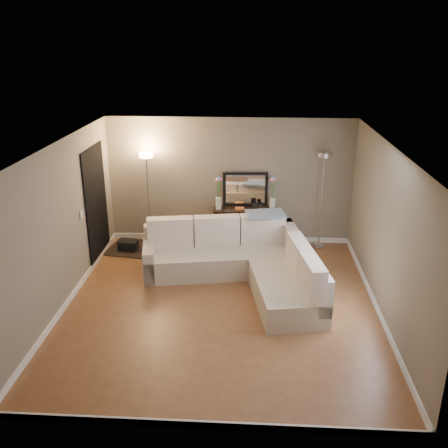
# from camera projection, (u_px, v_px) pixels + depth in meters

# --- Properties ---
(floor) EXTENTS (5.00, 5.50, 0.01)m
(floor) POSITION_uv_depth(u_px,v_px,m) (221.00, 305.00, 8.11)
(floor) COLOR brown
(floor) RESTS_ON ground
(ceiling) EXTENTS (5.00, 5.50, 0.01)m
(ceiling) POSITION_uv_depth(u_px,v_px,m) (221.00, 146.00, 7.18)
(ceiling) COLOR white
(ceiling) RESTS_ON ground
(wall_back) EXTENTS (5.00, 0.02, 2.60)m
(wall_back) POSITION_uv_depth(u_px,v_px,m) (230.00, 181.00, 10.22)
(wall_back) COLOR gray
(wall_back) RESTS_ON ground
(wall_front) EXTENTS (5.00, 0.02, 2.60)m
(wall_front) POSITION_uv_depth(u_px,v_px,m) (203.00, 329.00, 5.07)
(wall_front) COLOR gray
(wall_front) RESTS_ON ground
(wall_left) EXTENTS (0.02, 5.50, 2.60)m
(wall_left) POSITION_uv_depth(u_px,v_px,m) (61.00, 227.00, 7.79)
(wall_left) COLOR gray
(wall_left) RESTS_ON ground
(wall_right) EXTENTS (0.02, 5.50, 2.60)m
(wall_right) POSITION_uv_depth(u_px,v_px,m) (387.00, 234.00, 7.50)
(wall_right) COLOR gray
(wall_right) RESTS_ON ground
(baseboard_back) EXTENTS (5.00, 0.03, 0.10)m
(baseboard_back) POSITION_uv_depth(u_px,v_px,m) (230.00, 238.00, 10.64)
(baseboard_back) COLOR white
(baseboard_back) RESTS_ON ground
(baseboard_front) EXTENTS (5.00, 0.03, 0.10)m
(baseboard_front) POSITION_uv_depth(u_px,v_px,m) (205.00, 425.00, 5.53)
(baseboard_front) COLOR white
(baseboard_front) RESTS_ON ground
(baseboard_left) EXTENTS (0.03, 5.50, 0.10)m
(baseboard_left) POSITION_uv_depth(u_px,v_px,m) (71.00, 297.00, 8.23)
(baseboard_left) COLOR white
(baseboard_left) RESTS_ON ground
(baseboard_right) EXTENTS (0.03, 5.50, 0.10)m
(baseboard_right) POSITION_uv_depth(u_px,v_px,m) (376.00, 307.00, 7.95)
(baseboard_right) COLOR white
(baseboard_right) RESTS_ON ground
(doorway) EXTENTS (0.02, 1.20, 2.20)m
(doorway) POSITION_uv_depth(u_px,v_px,m) (96.00, 204.00, 9.44)
(doorway) COLOR black
(doorway) RESTS_ON ground
(switch_plate) EXTENTS (0.02, 0.08, 0.12)m
(switch_plate) POSITION_uv_depth(u_px,v_px,m) (81.00, 214.00, 8.62)
(switch_plate) COLOR white
(switch_plate) RESTS_ON ground
(sectional_sofa) EXTENTS (3.23, 2.81, 0.99)m
(sectional_sofa) POSITION_uv_depth(u_px,v_px,m) (244.00, 261.00, 8.79)
(sectional_sofa) COLOR beige
(sectional_sofa) RESTS_ON floor
(throw_blanket) EXTENTS (0.78, 0.56, 0.09)m
(throw_blanket) POSITION_uv_depth(u_px,v_px,m) (265.00, 214.00, 9.27)
(throw_blanket) COLOR gray
(throw_blanket) RESTS_ON sectional_sofa
(console_table) EXTENTS (1.31, 0.42, 0.79)m
(console_table) POSITION_uv_depth(u_px,v_px,m) (241.00, 225.00, 10.25)
(console_table) COLOR black
(console_table) RESTS_ON floor
(leaning_mirror) EXTENTS (0.91, 0.09, 0.71)m
(leaning_mirror) POSITION_uv_depth(u_px,v_px,m) (245.00, 189.00, 10.15)
(leaning_mirror) COLOR black
(leaning_mirror) RESTS_ON console_table
(table_decor) EXTENTS (0.55, 0.13, 0.13)m
(table_decor) POSITION_uv_depth(u_px,v_px,m) (245.00, 208.00, 10.08)
(table_decor) COLOR orange
(table_decor) RESTS_ON console_table
(flower_vase_left) EXTENTS (0.15, 0.13, 0.68)m
(flower_vase_left) POSITION_uv_depth(u_px,v_px,m) (218.00, 195.00, 10.03)
(flower_vase_left) COLOR silver
(flower_vase_left) RESTS_ON console_table
(flower_vase_right) EXTENTS (0.15, 0.13, 0.68)m
(flower_vase_right) POSITION_uv_depth(u_px,v_px,m) (273.00, 195.00, 10.02)
(flower_vase_right) COLOR silver
(flower_vase_right) RESTS_ON console_table
(floor_lamp_lit) EXTENTS (0.31, 0.31, 1.92)m
(floor_lamp_lit) POSITION_uv_depth(u_px,v_px,m) (148.00, 181.00, 10.05)
(floor_lamp_lit) COLOR silver
(floor_lamp_lit) RESTS_ON floor
(floor_lamp_unlit) EXTENTS (0.32, 0.32, 1.99)m
(floor_lamp_unlit) POSITION_uv_depth(u_px,v_px,m) (323.00, 182.00, 9.82)
(floor_lamp_unlit) COLOR silver
(floor_lamp_unlit) RESTS_ON floor
(charcoal_rug) EXTENTS (1.38, 1.12, 0.02)m
(charcoal_rug) POSITION_uv_depth(u_px,v_px,m) (140.00, 249.00, 10.21)
(charcoal_rug) COLOR black
(charcoal_rug) RESTS_ON floor
(black_bag) EXTENTS (0.39, 0.30, 0.23)m
(black_bag) POSITION_uv_depth(u_px,v_px,m) (128.00, 246.00, 10.13)
(black_bag) COLOR black
(black_bag) RESTS_ON charcoal_rug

